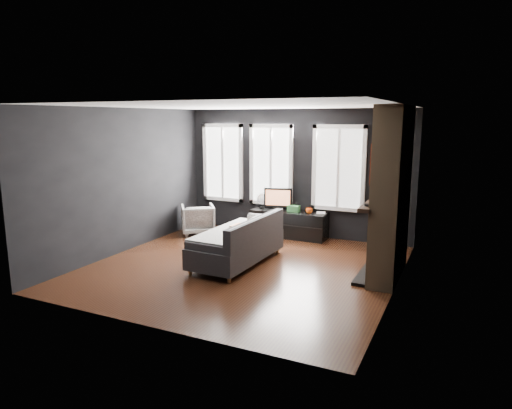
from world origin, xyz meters
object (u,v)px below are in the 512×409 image
at_px(mantel_vase, 380,191).
at_px(sofa, 237,240).
at_px(monitor, 278,198).
at_px(armchair, 198,218).
at_px(book, 317,207).
at_px(mug, 309,210).
at_px(media_console, 289,224).

bearing_deg(mantel_vase, sofa, -158.35).
bearing_deg(sofa, mantel_vase, 23.88).
distance_m(sofa, mantel_vase, 2.58).
bearing_deg(monitor, armchair, -174.59).
xyz_separation_m(armchair, book, (2.52, 0.62, 0.33)).
distance_m(mug, mantel_vase, 2.09).
height_order(monitor, mantel_vase, mantel_vase).
relative_size(monitor, mug, 4.42).
xyz_separation_m(monitor, mug, (0.72, -0.05, -0.20)).
distance_m(armchair, book, 2.61).
bearing_deg(book, media_console, -177.23).
relative_size(sofa, mantel_vase, 11.22).
bearing_deg(mantel_vase, armchair, 171.44).
bearing_deg(armchair, monitor, 162.27).
distance_m(armchair, mug, 2.46).
bearing_deg(mug, armchair, -167.56).
xyz_separation_m(monitor, mantel_vase, (2.34, -1.18, 0.48)).
xyz_separation_m(media_console, book, (0.60, 0.03, 0.40)).
xyz_separation_m(media_console, mantel_vase, (2.08, -1.19, 1.03)).
xyz_separation_m(mug, book, (0.13, 0.09, 0.05)).
distance_m(sofa, media_console, 2.09).
relative_size(armchair, mug, 5.13).
height_order(media_console, book, book).
relative_size(sofa, media_console, 1.21).
distance_m(media_console, mantel_vase, 2.61).
relative_size(armchair, media_console, 0.43).
xyz_separation_m(media_console, mug, (0.47, -0.06, 0.35)).
bearing_deg(mug, mantel_vase, -34.92).
bearing_deg(armchair, mug, 155.62).
relative_size(mug, book, 0.57).
bearing_deg(sofa, monitor, 94.59).
height_order(monitor, mug, monitor).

